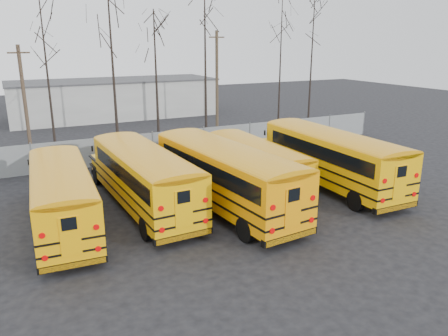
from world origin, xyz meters
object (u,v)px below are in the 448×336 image
bus_a (61,191)px  bus_b (143,173)px  bus_c (223,171)px  utility_pole_left (25,103)px  bus_e (329,154)px  bus_d (254,160)px  utility_pole_right (217,80)px

bus_a → bus_b: bearing=13.6°
bus_c → utility_pole_left: utility_pole_left is taller
bus_e → bus_d: bearing=157.6°
bus_b → utility_pole_left: (-4.50, 12.70, 2.25)m
bus_c → bus_e: bearing=-1.9°
bus_d → utility_pole_left: bearing=133.5°
bus_c → bus_e: bus_c is taller
bus_a → utility_pole_left: 13.64m
bus_e → utility_pole_right: 19.05m
bus_b → utility_pole_left: 13.66m
bus_b → bus_c: bus_c is taller
utility_pole_right → bus_e: bearing=-101.6°
utility_pole_right → bus_d: bearing=-114.9°
utility_pole_left → bus_b: bearing=-76.7°
bus_a → utility_pole_left: size_ratio=1.34×
bus_c → utility_pole_right: bearing=59.8°
bus_d → utility_pole_left: size_ratio=1.25×
bus_c → bus_e: size_ratio=1.02×
bus_d → utility_pole_right: bearing=72.4°
bus_c → utility_pole_right: utility_pole_right is taller
bus_b → utility_pole_left: utility_pole_left is taller
bus_b → utility_pole_right: (12.55, 17.36, 2.85)m
bus_a → bus_d: size_ratio=1.07×
utility_pole_left → bus_d: bearing=-54.0°
bus_a → bus_e: size_ratio=0.89×
bus_c → utility_pole_left: bearing=114.0°
bus_d → utility_pole_right: size_ratio=1.09×
bus_a → utility_pole_right: utility_pole_right is taller
bus_c → bus_d: size_ratio=1.23×
bus_c → utility_pole_left: (-8.12, 14.51, 2.14)m
bus_d → utility_pole_right: (5.83, 17.03, 3.08)m
bus_e → bus_b: bearing=173.6°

